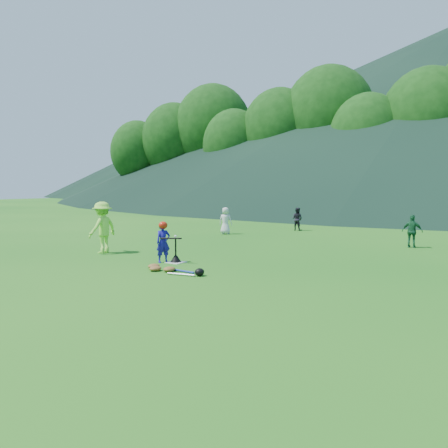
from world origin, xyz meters
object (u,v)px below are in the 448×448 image
fielder_c (412,231)px  batting_tee (176,258)px  home_plate (176,262)px  fielder_b (297,219)px  batter_child (163,242)px  equipment_pile (169,269)px  adult_coach (102,227)px  fielder_a (225,221)px

fielder_c → batting_tee: (-5.03, -6.76, -0.44)m
home_plate → fielder_b: size_ratio=0.41×
batter_child → equipment_pile: size_ratio=0.63×
equipment_pile → fielder_b: bearing=96.9°
adult_coach → fielder_b: adult_coach is taller
adult_coach → fielder_a: adult_coach is taller
fielder_a → equipment_pile: fielder_a is taller
fielder_a → fielder_b: fielder_a is taller
fielder_a → equipment_pile: 8.69m
home_plate → batting_tee: (0.00, 0.00, 0.12)m
adult_coach → fielder_a: (0.37, 6.73, -0.22)m
home_plate → fielder_c: bearing=53.4°
home_plate → equipment_pile: size_ratio=0.25×
fielder_c → batting_tee: bearing=50.7°
batter_child → fielder_c: 8.74m
batter_child → adult_coach: adult_coach is taller
adult_coach → batting_tee: size_ratio=2.41×
fielder_c → equipment_pile: fielder_c is taller
home_plate → equipment_pile: 1.30m
batter_child → adult_coach: size_ratio=0.69×
home_plate → batter_child: (-0.31, -0.16, 0.55)m
adult_coach → fielder_c: 10.48m
batting_tee → fielder_c: bearing=53.4°
fielder_b → home_plate: bearing=99.0°
batter_child → fielder_b: batter_child is taller
fielder_a → fielder_c: size_ratio=1.05×
batter_child → batting_tee: batter_child is taller
fielder_a → equipment_pile: size_ratio=0.66×
fielder_b → equipment_pile: 11.28m
home_plate → equipment_pile: bearing=-58.6°
fielder_b → fielder_c: 6.60m
batter_child → batting_tee: size_ratio=1.66×
batter_child → fielder_c: size_ratio=0.99×
equipment_pile → batting_tee: bearing=121.4°
fielder_a → batting_tee: bearing=95.7°
fielder_b → adult_coach: bearing=81.5°
batter_child → fielder_a: (-2.41, 7.03, 0.03)m
adult_coach → fielder_c: (8.12, 6.62, -0.25)m
home_plate → fielder_a: bearing=111.6°
batter_child → fielder_a: bearing=45.5°
fielder_c → batter_child: bearing=49.7°
adult_coach → equipment_pile: bearing=69.6°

